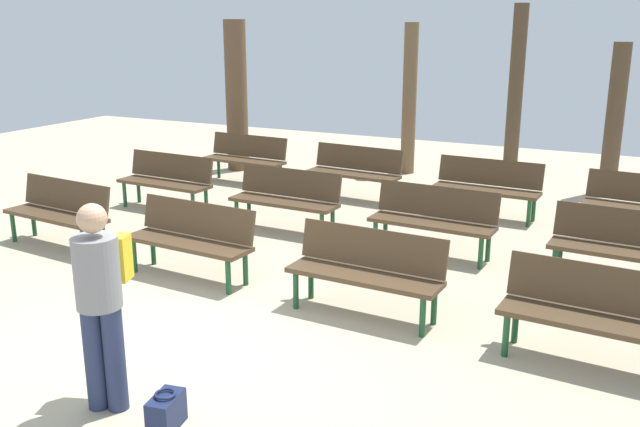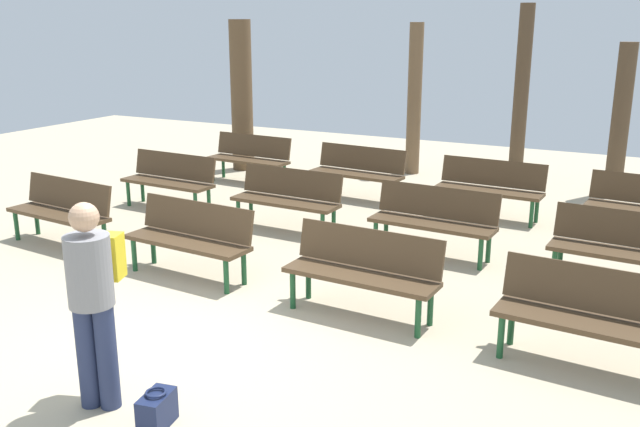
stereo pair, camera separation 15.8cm
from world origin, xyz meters
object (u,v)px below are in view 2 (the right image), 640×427
object	(u,v)px
bench_r0_c0	(62,208)
tree_1	(242,96)
bench_r1_c0	(170,177)
tree_0	(414,100)
bench_r0_c2	(363,268)
bench_r1_c1	(288,196)
bench_r1_c2	(434,217)
bench_r2_c1	(358,169)
tree_3	(620,120)
bench_r0_c3	(592,313)
bench_r2_c2	(490,185)
bench_r2_c0	(250,156)
handbag	(157,410)
tree_2	(521,91)
bench_r0_c1	(191,235)
visitor_with_backpack	(93,293)
bench_r1_c3	(626,246)

from	to	relation	value
bench_r0_c0	tree_1	xyz separation A→B (m)	(-0.57, 5.22, 0.96)
bench_r1_c0	tree_0	size ratio (longest dim) A/B	0.56
bench_r0_c2	bench_r1_c1	size ratio (longest dim) A/B	1.00
bench_r1_c2	bench_r2_c1	size ratio (longest dim) A/B	0.99
tree_3	bench_r0_c3	bearing A→B (deg)	-86.49
bench_r0_c2	bench_r2_c2	bearing A→B (deg)	89.26
tree_1	bench_r2_c0	bearing A→B (deg)	-50.74
bench_r2_c2	handbag	size ratio (longest dim) A/B	4.67
bench_r0_c3	tree_0	bearing A→B (deg)	124.95
bench_r0_c0	tree_2	distance (m)	8.64
bench_r0_c2	bench_r0_c3	size ratio (longest dim) A/B	0.99
bench_r0_c1	bench_r0_c3	xyz separation A→B (m)	(4.44, -0.22, 0.00)
bench_r1_c1	bench_r1_c2	xyz separation A→B (m)	(2.21, -0.11, 0.00)
bench_r0_c1	bench_r2_c0	distance (m)	4.88
visitor_with_backpack	bench_r1_c0	bearing A→B (deg)	-75.32
tree_0	tree_2	xyz separation A→B (m)	(1.82, 0.93, 0.17)
handbag	bench_r2_c1	bearing A→B (deg)	102.17
bench_r0_c3	bench_r2_c0	xyz separation A→B (m)	(-6.49, 4.65, 0.00)
bench_r0_c0	tree_3	bearing A→B (deg)	50.51
bench_r1_c0	bench_r1_c2	size ratio (longest dim) A/B	1.00
bench_r2_c1	visitor_with_backpack	distance (m)	6.94
bench_r1_c2	visitor_with_backpack	bearing A→B (deg)	-101.26
bench_r0_c1	bench_r1_c3	world-z (taller)	same
bench_r1_c3	handbag	world-z (taller)	bench_r1_c3
bench_r2_c2	tree_3	size ratio (longest dim) A/B	0.63
bench_r0_c3	tree_0	world-z (taller)	tree_0
bench_r0_c2	bench_r2_c1	distance (m)	4.79
bench_r0_c0	bench_r0_c2	world-z (taller)	same
bench_r0_c2	bench_r1_c1	bearing A→B (deg)	136.75
bench_r0_c0	bench_r2_c1	bearing A→B (deg)	63.68
bench_r0_c0	handbag	world-z (taller)	bench_r0_c0
bench_r0_c0	bench_r2_c1	xyz separation A→B (m)	(2.49, 4.07, 0.00)
bench_r2_c0	tree_1	world-z (taller)	tree_1
bench_r1_c3	bench_r2_c0	distance (m)	7.07
tree_3	tree_0	bearing A→B (deg)	179.35
bench_r2_c2	visitor_with_backpack	xyz separation A→B (m)	(-1.36, -6.72, 0.43)
bench_r2_c2	tree_2	size ratio (longest dim) A/B	0.50
bench_r1_c0	bench_r1_c3	size ratio (longest dim) A/B	1.00
bench_r2_c0	tree_2	bearing A→B (deg)	39.54
tree_2	visitor_with_backpack	size ratio (longest dim) A/B	1.95
bench_r1_c1	bench_r1_c3	world-z (taller)	same
bench_r0_c0	bench_r0_c3	size ratio (longest dim) A/B	1.00
bench_r2_c0	bench_r2_c1	bearing A→B (deg)	-1.37
bench_r2_c2	tree_1	xyz separation A→B (m)	(-5.31, 1.29, 0.96)
bench_r1_c2	bench_r1_c3	bearing A→B (deg)	-0.64
bench_r2_c0	handbag	xyz separation A→B (m)	(3.76, -7.10, -0.37)
bench_r1_c3	bench_r2_c0	world-z (taller)	same
bench_r0_c3	bench_r2_c2	distance (m)	4.75
bench_r0_c1	bench_r1_c0	xyz separation A→B (m)	(-2.18, 2.30, 0.00)
bench_r0_c0	visitor_with_backpack	distance (m)	4.42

